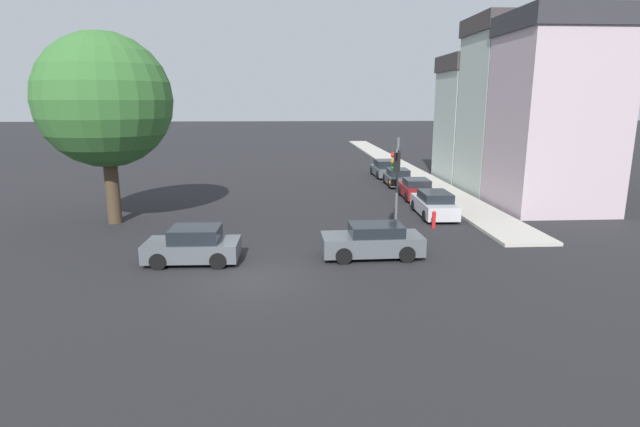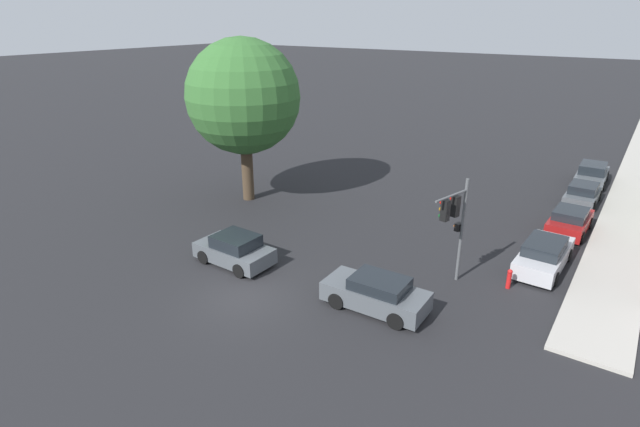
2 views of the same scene
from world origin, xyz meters
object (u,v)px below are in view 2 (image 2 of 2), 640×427
object	(u,v)px
crossing_car_0	(376,294)
parked_car_1	(570,221)
traffic_signal	(454,215)
parked_car_3	(592,174)
street_tree	(243,97)
crossing_car_1	(235,250)
fire_hydrant	(509,278)
parked_car_2	(583,194)
parked_car_0	(544,255)

from	to	relation	value
crossing_car_0	parked_car_1	size ratio (longest dim) A/B	1.10
traffic_signal	parked_car_3	distance (m)	19.93
crossing_car_0	traffic_signal	bearing A→B (deg)	-116.84
street_tree	crossing_car_0	distance (m)	15.96
crossing_car_0	parked_car_1	distance (m)	13.81
crossing_car_1	parked_car_3	bearing A→B (deg)	-116.69
crossing_car_0	fire_hydrant	distance (m)	6.22
traffic_signal	parked_car_1	size ratio (longest dim) A/B	1.22
street_tree	crossing_car_1	size ratio (longest dim) A/B	2.61
street_tree	parked_car_1	size ratio (longest dim) A/B	2.57
crossing_car_1	parked_car_2	world-z (taller)	crossing_car_1
parked_car_1	parked_car_3	distance (m)	10.21
crossing_car_0	parked_car_1	xyz separation A→B (m)	(5.13, 12.82, -0.04)
parked_car_0	parked_car_1	bearing A→B (deg)	-1.24
parked_car_2	parked_car_3	distance (m)	4.87
parked_car_1	parked_car_2	size ratio (longest dim) A/B	1.00
crossing_car_0	fire_hydrant	xyz separation A→B (m)	(4.04, 4.72, -0.21)
crossing_car_0	parked_car_0	size ratio (longest dim) A/B	0.92
fire_hydrant	street_tree	bearing A→B (deg)	172.48
parked_car_1	fire_hydrant	world-z (taller)	parked_car_1
parked_car_0	parked_car_1	distance (m)	5.27
parked_car_2	crossing_car_0	bearing A→B (deg)	165.82
crossing_car_1	fire_hydrant	world-z (taller)	crossing_car_1
parked_car_0	parked_car_2	size ratio (longest dim) A/B	1.20
crossing_car_0	crossing_car_1	size ratio (longest dim) A/B	1.11
parked_car_3	traffic_signal	bearing A→B (deg)	169.34
traffic_signal	crossing_car_1	distance (m)	10.28
parked_car_0	parked_car_3	distance (m)	15.47
crossing_car_0	parked_car_1	world-z (taller)	crossing_car_0
parked_car_0	crossing_car_1	bearing A→B (deg)	123.91
street_tree	parked_car_0	bearing A→B (deg)	1.81
parked_car_2	parked_car_1	bearing A→B (deg)	-177.58
parked_car_1	fire_hydrant	bearing A→B (deg)	174.20
street_tree	parked_car_3	distance (m)	24.83
traffic_signal	parked_car_1	xyz separation A→B (m)	(3.45, 9.28, -2.65)
parked_car_3	fire_hydrant	size ratio (longest dim) A/B	4.89
street_tree	parked_car_2	bearing A→B (deg)	31.65
crossing_car_1	parked_car_0	xyz separation A→B (m)	(12.38, 7.80, -0.01)
parked_car_0	parked_car_3	bearing A→B (deg)	1.47
traffic_signal	crossing_car_1	world-z (taller)	traffic_signal
parked_car_0	crossing_car_0	bearing A→B (deg)	148.91
crossing_car_1	parked_car_2	bearing A→B (deg)	-122.84
traffic_signal	fire_hydrant	xyz separation A→B (m)	(2.36, 1.19, -2.82)
street_tree	fire_hydrant	xyz separation A→B (m)	(17.14, -2.26, -6.07)
street_tree	parked_car_3	bearing A→B (deg)	41.67
street_tree	traffic_signal	world-z (taller)	street_tree
fire_hydrant	parked_car_3	bearing A→B (deg)	87.23
crossing_car_1	parked_car_3	distance (m)	26.39
parked_car_0	parked_car_3	world-z (taller)	parked_car_3
street_tree	traffic_signal	xyz separation A→B (m)	(14.78, -3.45, -3.24)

